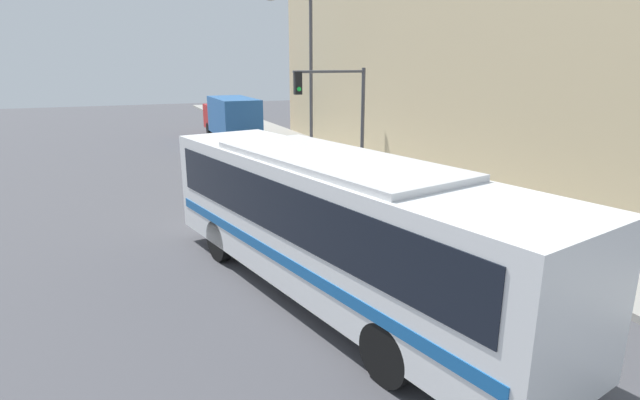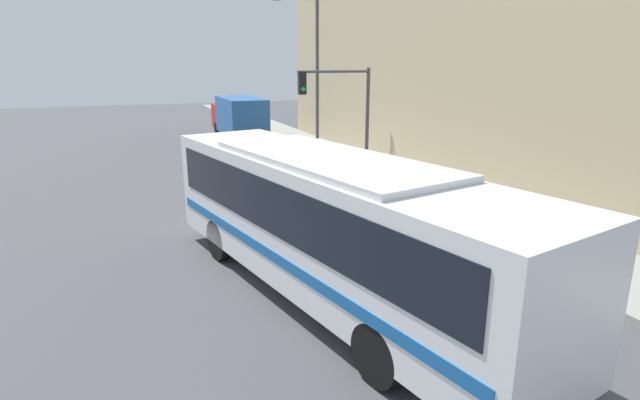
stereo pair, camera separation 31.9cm
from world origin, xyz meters
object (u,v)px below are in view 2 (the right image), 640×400
at_px(traffic_light_pole, 343,103).
at_px(parking_meter, 415,177).
at_px(fire_hydrant, 500,227).
at_px(city_bus, 328,217).
at_px(delivery_truck, 238,116).
at_px(street_lamp, 312,65).

relative_size(traffic_light_pole, parking_meter, 3.68).
relative_size(fire_hydrant, traffic_light_pole, 0.17).
height_order(fire_hydrant, traffic_light_pole, traffic_light_pole).
bearing_deg(city_bus, fire_hydrant, -0.63).
distance_m(delivery_truck, parking_meter, 18.83).
bearing_deg(traffic_light_pole, parking_meter, -76.31).
distance_m(city_bus, street_lamp, 17.68).
bearing_deg(fire_hydrant, delivery_truck, 95.93).
height_order(parking_meter, street_lamp, street_lamp).
bearing_deg(traffic_light_pole, fire_hydrant, -83.31).
relative_size(delivery_truck, traffic_light_pole, 1.70).
xyz_separation_m(fire_hydrant, street_lamp, (-0.05, 15.18, 4.42)).
bearing_deg(street_lamp, traffic_light_pole, -98.91).
height_order(city_bus, parking_meter, city_bus).
bearing_deg(parking_meter, fire_hydrant, -90.00).
xyz_separation_m(traffic_light_pole, street_lamp, (0.99, 6.31, 1.53)).
distance_m(city_bus, fire_hydrant, 6.12).
distance_m(traffic_light_pole, parking_meter, 5.02).
bearing_deg(city_bus, parking_meter, 32.39).
bearing_deg(city_bus, traffic_light_pole, 52.08).
bearing_deg(traffic_light_pole, delivery_truck, 95.46).
height_order(delivery_truck, traffic_light_pole, traffic_light_pole).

